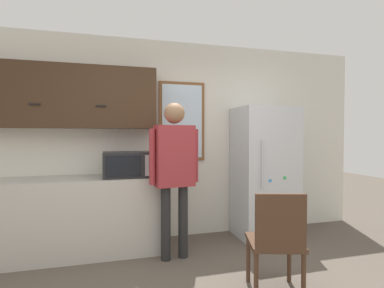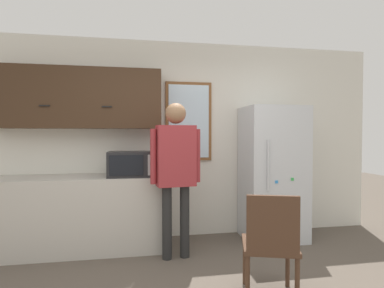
# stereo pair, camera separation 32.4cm
# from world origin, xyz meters

# --- Properties ---
(back_wall) EXTENTS (6.00, 0.06, 2.70)m
(back_wall) POSITION_xyz_m (0.00, 2.11, 1.35)
(back_wall) COLOR silver
(back_wall) RESTS_ON ground_plane
(counter) EXTENTS (2.06, 0.64, 0.91)m
(counter) POSITION_xyz_m (-1.17, 1.76, 0.45)
(counter) COLOR #BCB7AD
(counter) RESTS_ON ground_plane
(upper_cabinets) EXTENTS (2.06, 0.33, 0.76)m
(upper_cabinets) POSITION_xyz_m (-1.17, 1.93, 1.88)
(upper_cabinets) COLOR #3D2819
(microwave) EXTENTS (0.56, 0.38, 0.31)m
(microwave) POSITION_xyz_m (-0.52, 1.68, 1.06)
(microwave) COLOR #232326
(microwave) RESTS_ON counter
(person) EXTENTS (0.58, 0.27, 1.78)m
(person) POSITION_xyz_m (-0.01, 1.33, 1.09)
(person) COLOR black
(person) RESTS_ON ground_plane
(refrigerator) EXTENTS (0.79, 0.66, 1.79)m
(refrigerator) POSITION_xyz_m (1.37, 1.76, 0.90)
(refrigerator) COLOR silver
(refrigerator) RESTS_ON ground_plane
(chair) EXTENTS (0.56, 0.56, 0.93)m
(chair) POSITION_xyz_m (0.67, 0.30, 0.52)
(chair) COLOR #472D1E
(chair) RESTS_ON ground_plane
(window) EXTENTS (0.64, 0.05, 1.09)m
(window) POSITION_xyz_m (0.26, 2.07, 1.60)
(window) COLOR brown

